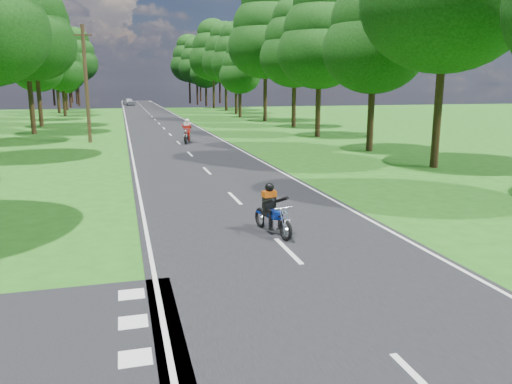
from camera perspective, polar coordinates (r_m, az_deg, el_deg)
name	(u,v)px	position (r m, az deg, el deg)	size (l,w,h in m)	color
ground	(318,282)	(10.68, 7.15, -10.13)	(160.00, 160.00, 0.00)	#215413
main_road	(155,120)	(59.38, -11.45, 8.10)	(7.00, 140.00, 0.02)	black
road_markings	(155,121)	(57.51, -11.47, 7.98)	(7.40, 140.00, 0.01)	silver
treeline	(158,51)	(69.51, -11.11, 15.49)	(40.00, 115.35, 14.78)	black
telegraph_pole	(86,84)	(37.19, -18.83, 11.64)	(1.20, 0.26, 8.00)	#382616
rider_near_blue	(273,209)	(13.59, 1.92, -1.95)	(0.56, 1.68, 1.40)	navy
rider_far_red	(187,131)	(35.30, -7.89, 6.94)	(0.67, 2.01, 1.68)	#9E0E0C
distant_car	(129,102)	(101.06, -14.36, 9.97)	(1.65, 4.10, 1.40)	#B7B9BE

